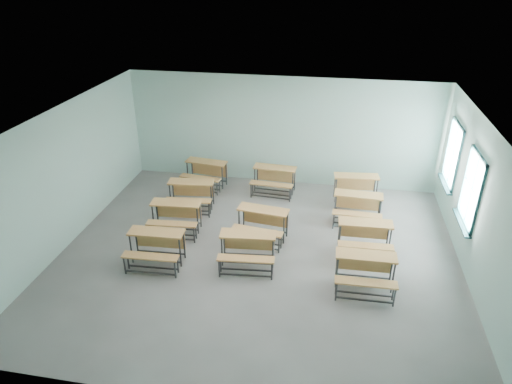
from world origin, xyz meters
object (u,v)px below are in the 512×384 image
(desk_unit_r1c1, at_px, (262,220))
(desk_unit_r1c2, at_px, (365,234))
(desk_unit_r3c2, at_px, (356,185))
(desk_unit_r0c2, at_px, (365,268))
(desk_unit_r0c0, at_px, (156,244))
(desk_unit_r1c0, at_px, (175,213))
(desk_unit_r3c0, at_px, (205,170))
(desk_unit_r3c1, at_px, (274,176))
(desk_unit_r0c1, at_px, (248,246))
(desk_unit_r2c2, at_px, (358,205))
(desk_unit_r2c0, at_px, (191,191))

(desk_unit_r1c1, bearing_deg, desk_unit_r1c2, 3.00)
(desk_unit_r3c2, bearing_deg, desk_unit_r0c2, -94.40)
(desk_unit_r0c0, bearing_deg, desk_unit_r1c1, 31.01)
(desk_unit_r1c0, height_order, desk_unit_r1c2, same)
(desk_unit_r3c0, xyz_separation_m, desk_unit_r3c2, (4.37, -0.23, 0.00))
(desk_unit_r3c1, bearing_deg, desk_unit_r1c0, -125.18)
(desk_unit_r0c1, bearing_deg, desk_unit_r1c1, 78.52)
(desk_unit_r0c1, distance_m, desk_unit_r3c0, 4.19)
(desk_unit_r1c0, height_order, desk_unit_r2c2, same)
(desk_unit_r0c1, xyz_separation_m, desk_unit_r3c1, (0.05, 3.62, 0.00))
(desk_unit_r3c0, bearing_deg, desk_unit_r2c2, -9.51)
(desk_unit_r1c0, height_order, desk_unit_r2c0, same)
(desk_unit_r3c0, bearing_deg, desk_unit_r3c2, 4.51)
(desk_unit_r0c0, height_order, desk_unit_r3c1, same)
(desk_unit_r2c2, relative_size, desk_unit_r3c0, 0.95)
(desk_unit_r1c1, bearing_deg, desk_unit_r2c2, 35.44)
(desk_unit_r3c1, bearing_deg, desk_unit_r1c2, -43.36)
(desk_unit_r3c1, bearing_deg, desk_unit_r2c0, -143.07)
(desk_unit_r2c2, bearing_deg, desk_unit_r3c1, 153.52)
(desk_unit_r1c0, bearing_deg, desk_unit_r3c2, 24.05)
(desk_unit_r2c2, xyz_separation_m, desk_unit_r3c2, (-0.02, 1.12, 0.00))
(desk_unit_r0c2, relative_size, desk_unit_r1c1, 0.94)
(desk_unit_r1c1, xyz_separation_m, desk_unit_r3c0, (-2.13, 2.55, 0.00))
(desk_unit_r2c0, bearing_deg, desk_unit_r3c0, 84.07)
(desk_unit_r1c1, xyz_separation_m, desk_unit_r2c2, (2.26, 1.21, 0.00))
(desk_unit_r1c1, height_order, desk_unit_r1c2, same)
(desk_unit_r1c0, relative_size, desk_unit_r2c2, 1.02)
(desk_unit_r1c1, bearing_deg, desk_unit_r3c1, 99.03)
(desk_unit_r0c0, distance_m, desk_unit_r2c0, 2.57)
(desk_unit_r0c0, xyz_separation_m, desk_unit_r3c2, (4.36, 3.73, 0.00))
(desk_unit_r3c0, xyz_separation_m, desk_unit_r3c1, (2.06, -0.06, 0.00))
(desk_unit_r2c2, distance_m, desk_unit_r3c2, 1.12)
(desk_unit_r3c2, bearing_deg, desk_unit_r2c0, -171.36)
(desk_unit_r0c1, xyz_separation_m, desk_unit_r0c2, (2.49, -0.35, 0.00))
(desk_unit_r2c2, bearing_deg, desk_unit_r0c0, -146.77)
(desk_unit_r0c0, xyz_separation_m, desk_unit_r0c2, (4.49, -0.08, 0.00))
(desk_unit_r0c0, distance_m, desk_unit_r0c2, 4.49)
(desk_unit_r0c2, bearing_deg, desk_unit_r3c2, 90.71)
(desk_unit_r2c0, height_order, desk_unit_r2c2, same)
(desk_unit_r1c1, distance_m, desk_unit_r3c2, 3.23)
(desk_unit_r0c2, bearing_deg, desk_unit_r3c0, 136.90)
(desk_unit_r2c0, height_order, desk_unit_r3c1, same)
(desk_unit_r1c2, bearing_deg, desk_unit_r2c2, 93.77)
(desk_unit_r0c2, height_order, desk_unit_r1c1, same)
(desk_unit_r0c1, relative_size, desk_unit_r0c2, 1.04)
(desk_unit_r0c1, xyz_separation_m, desk_unit_r2c2, (2.38, 2.34, 0.00))
(desk_unit_r3c0, bearing_deg, desk_unit_r1c2, -23.62)
(desk_unit_r0c1, distance_m, desk_unit_r1c1, 1.14)
(desk_unit_r0c0, xyz_separation_m, desk_unit_r3c1, (2.04, 3.90, 0.00))
(desk_unit_r0c0, height_order, desk_unit_r3c0, same)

